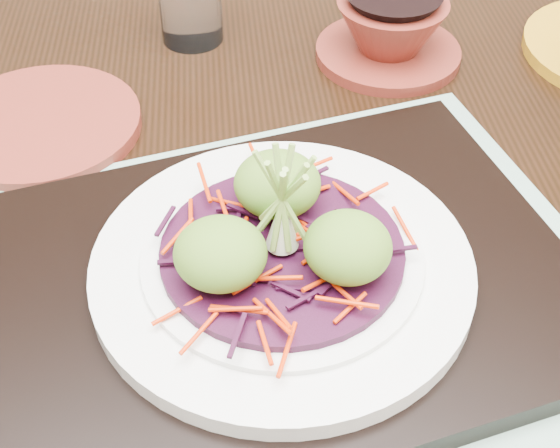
{
  "coord_description": "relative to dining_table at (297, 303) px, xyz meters",
  "views": [
    {
      "loc": [
        -0.0,
        -0.35,
        1.15
      ],
      "look_at": [
        0.02,
        0.03,
        0.78
      ],
      "focal_mm": 50.0,
      "sensor_mm": 36.0,
      "label": 1
    }
  ],
  "objects": [
    {
      "name": "terracotta_side_plate",
      "position": [
        -0.22,
        0.13,
        0.1
      ],
      "size": [
        0.2,
        0.2,
        0.01
      ],
      "primitive_type": "cylinder",
      "rotation": [
        0.0,
        0.0,
        0.18
      ],
      "color": "maroon",
      "rests_on": "dining_table"
    },
    {
      "name": "carrot_julienne",
      "position": [
        -0.02,
        -0.07,
        0.15
      ],
      "size": [
        0.2,
        0.2,
        0.01
      ],
      "primitive_type": null,
      "color": "red",
      "rests_on": "cabbage_bed"
    },
    {
      "name": "scallion_garnish",
      "position": [
        -0.02,
        -0.07,
        0.18
      ],
      "size": [
        0.06,
        0.06,
        0.09
      ],
      "primitive_type": null,
      "color": "#80AC44",
      "rests_on": "cabbage_bed"
    },
    {
      "name": "placemat",
      "position": [
        -0.02,
        -0.07,
        0.1
      ],
      "size": [
        0.54,
        0.47,
        0.0
      ],
      "primitive_type": "cube",
      "rotation": [
        0.0,
        0.0,
        0.26
      ],
      "color": "#86AD97",
      "rests_on": "dining_table"
    },
    {
      "name": "guacamole_scoops",
      "position": [
        -0.02,
        -0.07,
        0.16
      ],
      "size": [
        0.14,
        0.13,
        0.04
      ],
      "color": "#557D25",
      "rests_on": "cabbage_bed"
    },
    {
      "name": "dining_table",
      "position": [
        0.0,
        0.0,
        0.0
      ],
      "size": [
        1.18,
        0.8,
        0.73
      ],
      "rotation": [
        0.0,
        0.0,
        0.02
      ],
      "color": "black",
      "rests_on": "ground"
    },
    {
      "name": "cabbage_bed",
      "position": [
        -0.02,
        -0.07,
        0.14
      ],
      "size": [
        0.16,
        0.16,
        0.01
      ],
      "primitive_type": "cylinder",
      "color": "#330A25",
      "rests_on": "white_plate"
    },
    {
      "name": "white_plate",
      "position": [
        -0.02,
        -0.07,
        0.13
      ],
      "size": [
        0.26,
        0.26,
        0.02
      ],
      "color": "silver",
      "rests_on": "serving_tray"
    },
    {
      "name": "terracotta_bowl_set",
      "position": [
        0.11,
        0.23,
        0.12
      ],
      "size": [
        0.14,
        0.14,
        0.06
      ],
      "rotation": [
        0.0,
        0.0,
        -0.01
      ],
      "color": "maroon",
      "rests_on": "dining_table"
    },
    {
      "name": "serving_tray",
      "position": [
        -0.02,
        -0.07,
        0.11
      ],
      "size": [
        0.46,
        0.39,
        0.02
      ],
      "primitive_type": "cube",
      "rotation": [
        0.0,
        0.0,
        0.26
      ],
      "color": "black",
      "rests_on": "placemat"
    }
  ]
}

